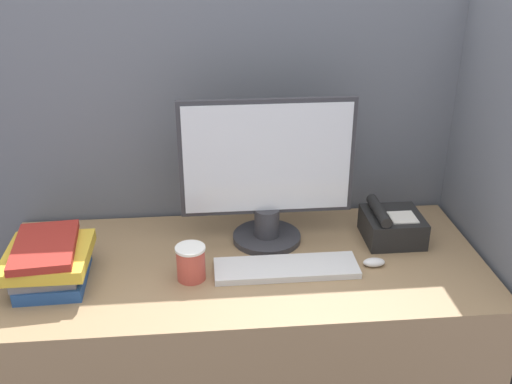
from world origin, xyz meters
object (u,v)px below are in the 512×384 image
object	(u,v)px
keyboard	(286,268)
desk_telephone	(392,226)
coffee_cup	(191,263)
monitor	(267,177)
book_stack	(49,262)
mouse	(374,262)

from	to	relation	value
keyboard	desk_telephone	xyz separation A→B (m)	(0.38, 0.16, 0.04)
coffee_cup	monitor	bearing A→B (deg)	40.35
monitor	book_stack	xyz separation A→B (m)	(-0.66, -0.19, -0.16)
coffee_cup	desk_telephone	xyz separation A→B (m)	(0.66, 0.18, -0.00)
book_stack	desk_telephone	bearing A→B (deg)	8.13
desk_telephone	coffee_cup	bearing A→B (deg)	-164.92
mouse	coffee_cup	bearing A→B (deg)	-178.21
coffee_cup	desk_telephone	distance (m)	0.69
keyboard	monitor	bearing A→B (deg)	101.04
book_stack	desk_telephone	size ratio (longest dim) A/B	1.51
book_stack	mouse	bearing A→B (deg)	-0.43
monitor	coffee_cup	bearing A→B (deg)	-139.65
coffee_cup	desk_telephone	size ratio (longest dim) A/B	0.58
keyboard	coffee_cup	bearing A→B (deg)	-177.20
keyboard	desk_telephone	world-z (taller)	desk_telephone
mouse	book_stack	xyz separation A→B (m)	(-0.98, 0.01, 0.05)
monitor	book_stack	size ratio (longest dim) A/B	1.97
mouse	keyboard	bearing A→B (deg)	-179.26
monitor	coffee_cup	world-z (taller)	monitor
coffee_cup	mouse	bearing A→B (deg)	1.79
book_stack	desk_telephone	world-z (taller)	book_stack
book_stack	desk_telephone	distance (m)	1.09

